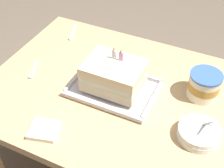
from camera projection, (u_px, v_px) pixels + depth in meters
name	position (u px, v px, depth m)	size (l,w,h in m)	color
dining_table	(111.00, 109.00, 1.35)	(1.00, 0.79, 0.76)	tan
foil_tray	(113.00, 89.00, 1.25)	(0.34, 0.24, 0.02)	silver
birthday_cake	(113.00, 75.00, 1.20)	(0.22, 0.17, 0.16)	beige
bowl_stack	(199.00, 133.00, 1.07)	(0.15, 0.15, 0.10)	white
ice_cream_tub	(204.00, 85.00, 1.20)	(0.12, 0.12, 0.11)	silver
serving_spoon_near_tray	(32.00, 73.00, 1.33)	(0.06, 0.12, 0.01)	silver
serving_spoon_by_bowls	(71.00, 36.00, 1.54)	(0.06, 0.14, 0.01)	silver
napkin_pile	(44.00, 130.00, 1.09)	(0.12, 0.12, 0.02)	silver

